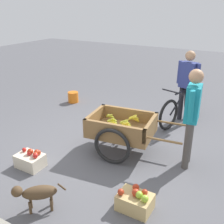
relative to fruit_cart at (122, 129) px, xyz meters
name	(u,v)px	position (x,y,z in m)	size (l,w,h in m)	color
ground_plane	(106,149)	(0.27, 0.10, -0.43)	(24.00, 24.00, 0.00)	#56565B
fruit_cart	(122,129)	(0.00, 0.00, 0.00)	(1.73, 1.01, 0.69)	olive
vendor_person	(192,111)	(-1.14, -0.14, 0.53)	(0.24, 0.55, 1.61)	#4C4742
bicycle	(181,108)	(-0.55, -1.77, -0.08)	(0.58, 1.62, 0.85)	black
cyclist_person	(188,80)	(-0.59, -1.91, 0.51)	(0.51, 0.28, 1.58)	black
dog	(36,193)	(0.23, 1.86, -0.16)	(0.53, 0.48, 0.40)	#4C3823
plastic_bucket	(73,97)	(2.34, -1.63, -0.29)	(0.28, 0.28, 0.28)	orange
apple_crate	(135,201)	(-0.85, 1.23, -0.31)	(0.44, 0.32, 0.32)	tan
mixed_fruit_crate	(31,160)	(1.05, 1.19, -0.31)	(0.44, 0.32, 0.32)	beige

